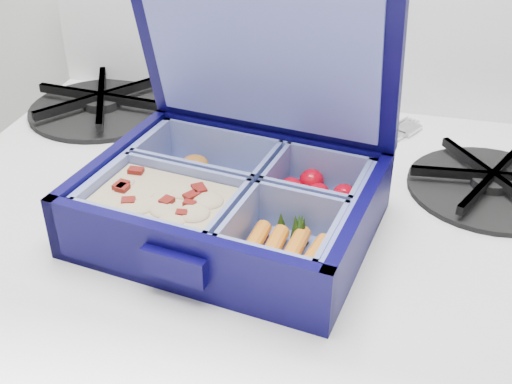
% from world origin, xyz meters
% --- Properties ---
extents(bento_box, '(0.28, 0.24, 0.06)m').
position_xyz_m(bento_box, '(0.37, 1.61, 1.01)').
color(bento_box, '#060236').
rests_on(bento_box, stove).
extents(burner_grate, '(0.18, 0.18, 0.02)m').
position_xyz_m(burner_grate, '(0.61, 1.75, 0.99)').
color(burner_grate, black).
rests_on(burner_grate, stove).
extents(burner_grate_rear, '(0.20, 0.20, 0.02)m').
position_xyz_m(burner_grate_rear, '(0.14, 1.83, 0.99)').
color(burner_grate_rear, black).
rests_on(burner_grate_rear, stove).
extents(fork, '(0.12, 0.18, 0.01)m').
position_xyz_m(fork, '(0.48, 1.78, 0.98)').
color(fork, '#B9B9B9').
rests_on(fork, stove).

